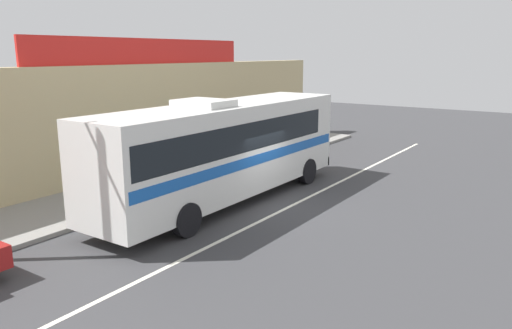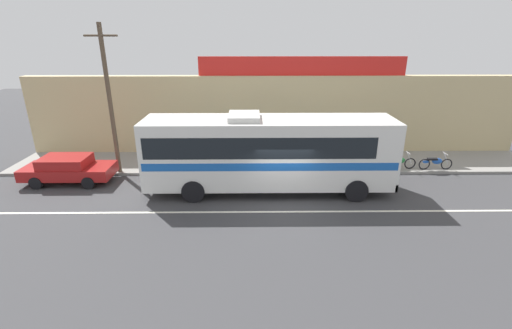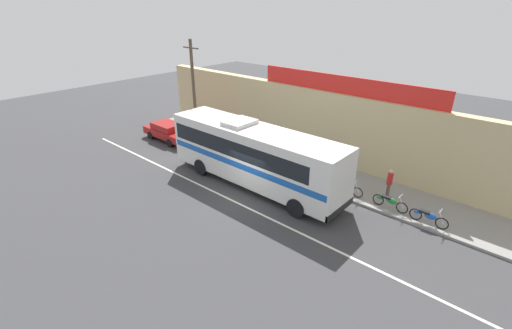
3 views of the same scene
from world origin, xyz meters
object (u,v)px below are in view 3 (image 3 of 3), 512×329
at_px(motorcycle_black, 428,217).
at_px(motorcycle_blue, 347,187).
at_px(parked_car, 168,131).
at_px(utility_pole, 194,91).
at_px(motorcycle_orange, 390,202).
at_px(pedestrian_by_curb, 390,181).
at_px(intercity_bus, 253,153).

bearing_deg(motorcycle_black, motorcycle_blue, 178.49).
height_order(parked_car, utility_pole, utility_pole).
xyz_separation_m(utility_pole, motorcycle_blue, (12.76, 0.18, -3.48)).
height_order(motorcycle_orange, pedestrian_by_curb, pedestrian_by_curb).
bearing_deg(intercity_bus, pedestrian_by_curb, 27.23).
bearing_deg(motorcycle_blue, motorcycle_black, -1.51).
relative_size(intercity_bus, motorcycle_orange, 6.09).
relative_size(parked_car, motorcycle_orange, 2.32).
bearing_deg(motorcycle_black, pedestrian_by_curb, 155.11).
distance_m(intercity_bus, parked_car, 10.20).
bearing_deg(utility_pole, motorcycle_black, 0.20).
xyz_separation_m(motorcycle_black, pedestrian_by_curb, (-2.50, 1.16, 0.60)).
distance_m(utility_pole, motorcycle_blue, 13.23).
relative_size(motorcycle_orange, motorcycle_black, 1.02).
distance_m(parked_car, utility_pole, 4.10).
distance_m(motorcycle_blue, motorcycle_orange, 2.46).
relative_size(motorcycle_black, pedestrian_by_curb, 1.05).
distance_m(utility_pole, motorcycle_orange, 15.62).
height_order(parked_car, pedestrian_by_curb, pedestrian_by_curb).
xyz_separation_m(motorcycle_orange, motorcycle_black, (1.98, -0.14, 0.00)).
height_order(intercity_bus, utility_pole, utility_pole).
xyz_separation_m(intercity_bus, utility_pole, (-7.91, 2.27, 1.98)).
xyz_separation_m(intercity_bus, motorcycle_black, (9.29, 2.33, -1.50)).
bearing_deg(parked_car, motorcycle_orange, 4.42).
bearing_deg(utility_pole, intercity_bus, -16.03).
bearing_deg(utility_pole, motorcycle_blue, 0.80).
bearing_deg(motorcycle_blue, intercity_bus, -153.22).
bearing_deg(motorcycle_black, motorcycle_orange, 175.97).
height_order(intercity_bus, parked_car, intercity_bus).
height_order(parked_car, motorcycle_orange, parked_car).
xyz_separation_m(parked_car, pedestrian_by_curb, (16.84, 2.36, 0.43)).
xyz_separation_m(intercity_bus, motorcycle_blue, (4.85, 2.45, -1.50)).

